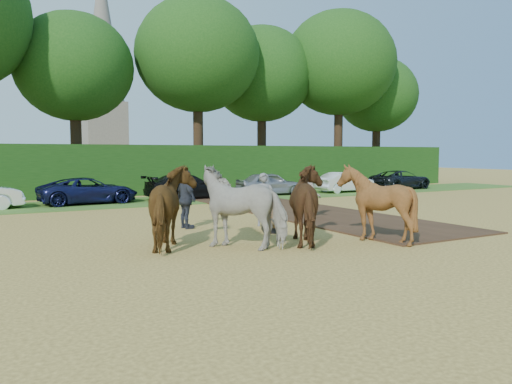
{
  "coord_description": "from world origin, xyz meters",
  "views": [
    {
      "loc": [
        -10.65,
        -11.07,
        2.51
      ],
      "look_at": [
        -3.69,
        1.33,
        1.4
      ],
      "focal_mm": 35.0,
      "sensor_mm": 36.0,
      "label": 1
    }
  ],
  "objects_px": {
    "plough_team": "(279,205)",
    "parked_cars": "(195,187)",
    "spectator_near": "(312,194)",
    "church": "(103,65)",
    "spectator_far": "(186,199)"
  },
  "relations": [
    {
      "from": "plough_team",
      "to": "parked_cars",
      "type": "height_order",
      "value": "plough_team"
    },
    {
      "from": "spectator_near",
      "to": "church",
      "type": "height_order",
      "value": "church"
    },
    {
      "from": "spectator_near",
      "to": "spectator_far",
      "type": "bearing_deg",
      "value": 129.13
    },
    {
      "from": "church",
      "to": "spectator_far",
      "type": "bearing_deg",
      "value": -99.65
    },
    {
      "from": "spectator_far",
      "to": "plough_team",
      "type": "bearing_deg",
      "value": -169.57
    },
    {
      "from": "plough_team",
      "to": "spectator_far",
      "type": "bearing_deg",
      "value": 106.72
    },
    {
      "from": "spectator_near",
      "to": "spectator_far",
      "type": "relative_size",
      "value": 0.97
    },
    {
      "from": "church",
      "to": "plough_team",
      "type": "bearing_deg",
      "value": -97.76
    },
    {
      "from": "spectator_far",
      "to": "parked_cars",
      "type": "height_order",
      "value": "spectator_far"
    },
    {
      "from": "spectator_near",
      "to": "church",
      "type": "xyz_separation_m",
      "value": [
        3.55,
        50.64,
        12.78
      ]
    },
    {
      "from": "parked_cars",
      "to": "church",
      "type": "relative_size",
      "value": 1.32
    },
    {
      "from": "plough_team",
      "to": "parked_cars",
      "type": "bearing_deg",
      "value": 76.99
    },
    {
      "from": "parked_cars",
      "to": "spectator_far",
      "type": "bearing_deg",
      "value": -113.95
    },
    {
      "from": "parked_cars",
      "to": "church",
      "type": "distance_m",
      "value": 43.03
    },
    {
      "from": "spectator_far",
      "to": "church",
      "type": "height_order",
      "value": "church"
    }
  ]
}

